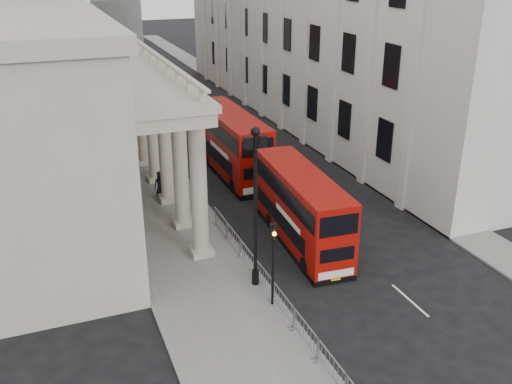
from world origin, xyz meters
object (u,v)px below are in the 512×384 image
(lamp_post_south, at_px, (255,198))
(pedestrian_c, at_px, (160,184))
(bus_far, at_px, (231,142))
(pedestrian_b, at_px, (133,186))
(lamp_post_north, at_px, (135,75))
(bus_near, at_px, (301,207))
(traffic_light, at_px, (273,250))
(pedestrian_a, at_px, (137,195))
(lamp_post_mid, at_px, (175,116))

(lamp_post_south, relative_size, pedestrian_c, 4.56)
(bus_far, distance_m, pedestrian_b, 8.50)
(lamp_post_south, bearing_deg, lamp_post_north, 90.00)
(bus_far, bearing_deg, bus_near, -90.10)
(traffic_light, distance_m, pedestrian_c, 15.29)
(traffic_light, height_order, pedestrian_a, traffic_light)
(pedestrian_a, bearing_deg, pedestrian_b, 101.29)
(lamp_post_south, bearing_deg, bus_far, 75.21)
(traffic_light, height_order, pedestrian_b, traffic_light)
(bus_near, distance_m, pedestrian_a, 11.70)
(bus_far, bearing_deg, pedestrian_c, -155.57)
(bus_near, bearing_deg, bus_far, 94.09)
(lamp_post_mid, height_order, lamp_post_north, same)
(lamp_post_north, relative_size, traffic_light, 1.93)
(lamp_post_south, height_order, lamp_post_north, same)
(bus_near, relative_size, pedestrian_a, 6.41)
(bus_near, xyz_separation_m, pedestrian_c, (-6.22, 9.44, -1.21))
(traffic_light, relative_size, pedestrian_a, 2.74)
(bus_near, height_order, pedestrian_b, bus_near)
(pedestrian_b, bearing_deg, bus_near, 117.73)
(lamp_post_south, relative_size, pedestrian_a, 5.29)
(traffic_light, relative_size, bus_far, 0.39)
(traffic_light, height_order, pedestrian_c, traffic_light)
(traffic_light, xyz_separation_m, bus_near, (4.12, 5.57, -0.86))
(lamp_post_south, distance_m, pedestrian_c, 13.70)
(traffic_light, relative_size, pedestrian_c, 2.36)
(traffic_light, bearing_deg, pedestrian_b, 104.30)
(bus_near, bearing_deg, pedestrian_b, 133.20)
(traffic_light, xyz_separation_m, pedestrian_b, (-3.92, 15.39, -2.11))
(lamp_post_mid, distance_m, pedestrian_a, 6.86)
(lamp_post_north, relative_size, pedestrian_b, 4.76)
(lamp_post_north, xyz_separation_m, traffic_light, (0.10, -34.02, -1.80))
(bus_far, xyz_separation_m, pedestrian_b, (-8.00, -2.46, -1.48))
(lamp_post_mid, relative_size, bus_far, 0.76)
(lamp_post_south, xyz_separation_m, bus_near, (4.22, 3.55, -2.67))
(lamp_post_south, relative_size, lamp_post_north, 1.00)
(pedestrian_a, relative_size, pedestrian_b, 0.90)
(lamp_post_south, bearing_deg, bus_near, 40.04)
(pedestrian_c, bearing_deg, bus_far, 23.58)
(lamp_post_south, height_order, bus_near, lamp_post_south)
(bus_near, relative_size, pedestrian_b, 5.77)
(lamp_post_south, distance_m, traffic_light, 2.71)
(lamp_post_north, distance_m, traffic_light, 34.07)
(traffic_light, height_order, bus_far, bus_far)
(lamp_post_north, xyz_separation_m, pedestrian_c, (-2.00, -19.01, -3.88))
(lamp_post_north, distance_m, pedestrian_b, 19.41)
(lamp_post_north, height_order, pedestrian_a, lamp_post_north)
(traffic_light, bearing_deg, bus_far, 77.13)
(lamp_post_mid, xyz_separation_m, bus_near, (4.22, -12.45, -2.67))
(lamp_post_south, distance_m, pedestrian_b, 14.45)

